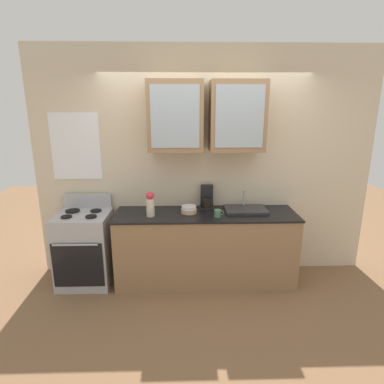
% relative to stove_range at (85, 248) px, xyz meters
% --- Properties ---
extents(ground_plane, '(10.00, 10.00, 0.00)m').
position_rel_stove_range_xyz_m(ground_plane, '(1.47, -0.00, -0.45)').
color(ground_plane, brown).
extents(back_wall_unit, '(4.19, 0.47, 2.82)m').
position_rel_stove_range_xyz_m(back_wall_unit, '(1.46, 0.30, 1.10)').
color(back_wall_unit, beige).
rests_on(back_wall_unit, ground_plane).
extents(counter, '(2.17, 0.62, 0.89)m').
position_rel_stove_range_xyz_m(counter, '(1.47, -0.00, -0.01)').
color(counter, '#93704C').
rests_on(counter, ground_plane).
extents(stove_range, '(0.62, 0.61, 1.07)m').
position_rel_stove_range_xyz_m(stove_range, '(0.00, 0.00, 0.00)').
color(stove_range, '#ADAFB5').
rests_on(stove_range, ground_plane).
extents(sink_faucet, '(0.50, 0.35, 0.23)m').
position_rel_stove_range_xyz_m(sink_faucet, '(1.96, 0.08, 0.45)').
color(sink_faucet, '#2D2D30').
rests_on(sink_faucet, counter).
extents(bowl_stack, '(0.19, 0.19, 0.09)m').
position_rel_stove_range_xyz_m(bowl_stack, '(1.27, 0.03, 0.48)').
color(bowl_stack, '#E0AD7F').
rests_on(bowl_stack, counter).
extents(vase, '(0.09, 0.09, 0.29)m').
position_rel_stove_range_xyz_m(vase, '(0.82, -0.08, 0.58)').
color(vase, beige).
rests_on(vase, counter).
extents(cup_near_sink, '(0.11, 0.08, 0.08)m').
position_rel_stove_range_xyz_m(cup_near_sink, '(1.60, -0.12, 0.48)').
color(cup_near_sink, '#4C7F59').
rests_on(cup_near_sink, counter).
extents(coffee_maker, '(0.17, 0.20, 0.29)m').
position_rel_stove_range_xyz_m(coffee_maker, '(1.50, 0.20, 0.54)').
color(coffee_maker, black).
rests_on(coffee_maker, counter).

